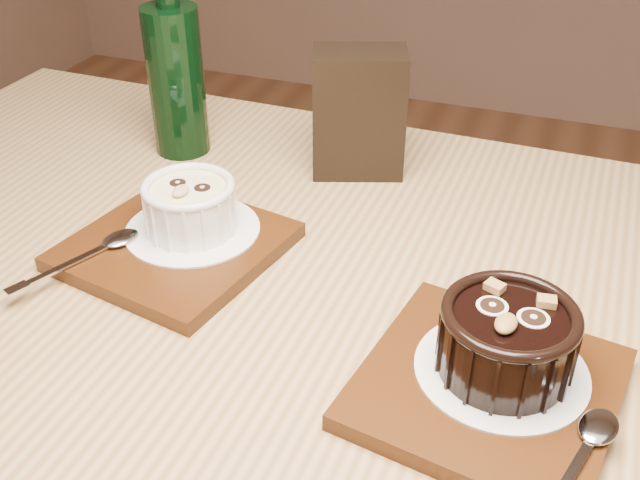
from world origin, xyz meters
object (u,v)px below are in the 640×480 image
at_px(table, 313,396).
at_px(tray_right, 487,388).
at_px(condiment_stand, 359,113).
at_px(tray_left, 175,246).
at_px(ramekin_dark, 507,337).
at_px(green_bottle, 176,75).
at_px(ramekin_white, 190,204).

distance_m(table, tray_right, 0.19).
bearing_deg(condiment_stand, tray_left, -116.77).
distance_m(tray_left, tray_right, 0.32).
bearing_deg(condiment_stand, tray_right, -56.92).
distance_m(table, ramekin_dark, 0.21).
relative_size(table, tray_right, 6.77).
bearing_deg(condiment_stand, green_bottle, -174.11).
relative_size(tray_left, green_bottle, 0.75).
bearing_deg(table, condiment_stand, 99.87).
height_order(ramekin_white, ramekin_dark, ramekin_dark).
relative_size(table, tray_left, 6.77).
distance_m(ramekin_white, tray_right, 0.32).
distance_m(tray_left, ramekin_dark, 0.33).
height_order(table, ramekin_white, ramekin_white).
bearing_deg(green_bottle, table, -43.67).
xyz_separation_m(ramekin_white, condiment_stand, (0.10, 0.20, 0.03)).
height_order(tray_left, condiment_stand, condiment_stand).
height_order(ramekin_white, green_bottle, green_bottle).
distance_m(table, condiment_stand, 0.32).
height_order(condiment_stand, green_bottle, green_bottle).
distance_m(ramekin_white, condiment_stand, 0.23).
xyz_separation_m(ramekin_white, tray_right, (0.30, -0.11, -0.04)).
bearing_deg(table, ramekin_white, 155.08).
height_order(tray_right, green_bottle, green_bottle).
xyz_separation_m(tray_left, ramekin_white, (0.01, 0.02, 0.04)).
height_order(tray_left, tray_right, same).
relative_size(ramekin_white, ramekin_dark, 0.88).
xyz_separation_m(table, ramekin_white, (-0.15, 0.07, 0.13)).
distance_m(tray_right, condiment_stand, 0.37).
bearing_deg(ramekin_white, condiment_stand, 63.59).
bearing_deg(condiment_stand, ramekin_white, -117.36).
bearing_deg(ramekin_white, green_bottle, 122.50).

